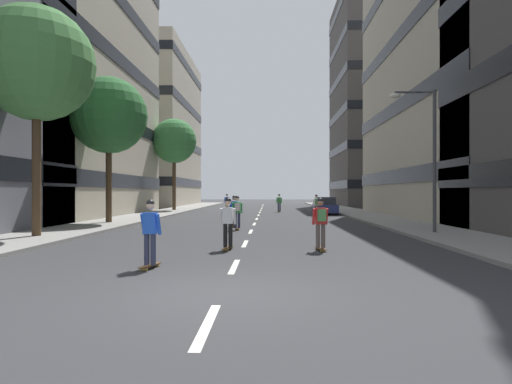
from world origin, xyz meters
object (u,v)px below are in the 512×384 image
object	(u,v)px
street_tree_near	(174,141)
streetlamp_right	(426,145)
skater_6	(227,201)
skater_7	(234,209)
skater_2	(321,220)
skater_3	(150,230)
skater_4	(279,202)
skater_1	(316,204)
parked_car_near	(325,206)
street_tree_mid	(36,64)
skater_0	(237,210)
skater_5	(228,221)
street_tree_far	(109,116)

from	to	relation	value
street_tree_near	streetlamp_right	world-z (taller)	street_tree_near
skater_6	skater_7	bearing A→B (deg)	-83.23
skater_2	skater_3	size ratio (longest dim) A/B	1.00
skater_2	skater_4	distance (m)	27.73
skater_1	skater_3	size ratio (longest dim) A/B	1.00
parked_car_near	street_tree_near	world-z (taller)	street_tree_near
skater_1	skater_2	bearing A→B (deg)	-95.84
skater_2	street_tree_mid	bearing A→B (deg)	164.21
parked_car_near	streetlamp_right	world-z (taller)	streetlamp_right
streetlamp_right	skater_4	size ratio (longest dim) A/B	3.65
skater_0	skater_2	xyz separation A→B (m)	(3.38, -7.68, 0.00)
street_tree_near	street_tree_mid	bearing A→B (deg)	-90.00
streetlamp_right	skater_5	distance (m)	10.58
street_tree_mid	skater_5	bearing A→B (deg)	-20.66
street_tree_mid	skater_3	size ratio (longest dim) A/B	5.40
skater_3	skater_2	bearing A→B (deg)	36.11
street_tree_near	skater_3	bearing A→B (deg)	-78.46
skater_1	skater_6	size ratio (longest dim) A/B	1.00
street_tree_mid	street_tree_far	world-z (taller)	street_tree_mid
skater_2	streetlamp_right	bearing A→B (deg)	44.74
skater_4	skater_5	xyz separation A→B (m)	(-2.37, -27.62, -0.03)
street_tree_near	street_tree_mid	world-z (taller)	street_tree_mid
street_tree_mid	skater_0	bearing A→B (deg)	28.71
streetlamp_right	skater_0	distance (m)	9.65
street_tree_far	street_tree_mid	bearing A→B (deg)	-90.00
street_tree_mid	skater_0	distance (m)	11.19
street_tree_far	skater_7	size ratio (longest dim) A/B	4.95
street_tree_mid	skater_4	bearing A→B (deg)	66.33
skater_2	skater_6	size ratio (longest dim) A/B	1.00
skater_6	skater_5	bearing A→B (deg)	-84.29
street_tree_near	skater_1	bearing A→B (deg)	-35.06
skater_3	skater_6	xyz separation A→B (m)	(-1.30, 33.23, 0.03)
parked_car_near	skater_1	distance (m)	4.00
parked_car_near	skater_0	bearing A→B (deg)	-112.37
street_tree_near	skater_5	distance (m)	30.99
skater_2	skater_4	world-z (taller)	same
skater_2	skater_5	distance (m)	3.13
skater_7	street_tree_mid	bearing A→B (deg)	-140.51
streetlamp_right	parked_car_near	bearing A→B (deg)	97.14
skater_0	skater_1	world-z (taller)	same
skater_0	skater_5	bearing A→B (deg)	-88.09
parked_car_near	skater_4	size ratio (longest dim) A/B	2.47
parked_car_near	skater_1	world-z (taller)	skater_1
skater_0	skater_3	xyz separation A→B (m)	(-1.41, -11.18, -0.03)
skater_6	street_tree_mid	bearing A→B (deg)	-101.51
streetlamp_right	skater_2	world-z (taller)	streetlamp_right
street_tree_far	skater_7	xyz separation A→B (m)	(7.77, -1.70, -5.62)
street_tree_near	skater_3	size ratio (longest dim) A/B	5.25
skater_7	skater_0	bearing A→B (deg)	-80.58
skater_4	skater_0	bearing A→B (deg)	-97.46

